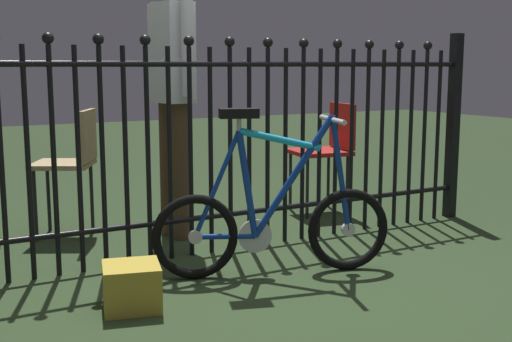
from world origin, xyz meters
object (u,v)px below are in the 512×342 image
object	(u,v)px
person_visitor	(172,74)
bicycle	(273,220)
chair_red	(328,145)
display_crate	(132,286)
chair_tan	(73,157)

from	to	relation	value
person_visitor	bicycle	bearing A→B (deg)	-81.36
chair_red	display_crate	size ratio (longest dim) A/B	3.23
bicycle	person_visitor	bearing A→B (deg)	98.64
person_visitor	display_crate	xyz separation A→B (m)	(-0.67, -1.11, -0.95)
bicycle	person_visitor	distance (m)	1.26
display_crate	chair_red	bearing A→B (deg)	32.00
bicycle	chair_tan	world-z (taller)	bicycle
chair_tan	chair_red	distance (m)	1.88
person_visitor	chair_red	bearing A→B (deg)	5.55
bicycle	chair_red	distance (m)	1.62
chair_tan	person_visitor	distance (m)	0.84
person_visitor	display_crate	bearing A→B (deg)	-121.28
chair_tan	display_crate	world-z (taller)	chair_tan
chair_tan	chair_red	world-z (taller)	chair_tan
chair_red	person_visitor	bearing A→B (deg)	-174.45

